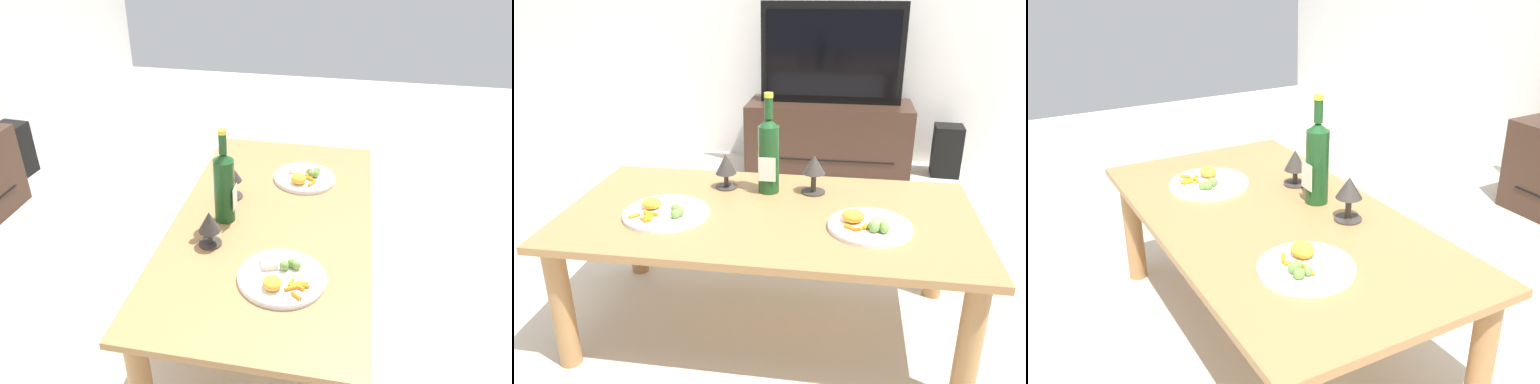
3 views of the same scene
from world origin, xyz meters
The scene contains 10 objects.
ground_plane centered at (0.00, 0.00, 0.00)m, with size 6.40×6.40×0.00m, color beige.
dining_table centered at (0.00, 0.00, 0.38)m, with size 1.36×0.72×0.46m.
tv_stand centered at (0.12, 1.72, 0.23)m, with size 1.04×0.43×0.45m.
tv_screen centered at (0.12, 1.72, 0.76)m, with size 0.88×0.05×0.61m.
floor_speaker centered at (0.88, 1.74, 0.16)m, with size 0.17×0.17×0.33m, color black.
wine_bottle centered at (-0.03, 0.17, 0.60)m, with size 0.08×0.08×0.36m.
goblet_left centered at (-0.19, 0.19, 0.54)m, with size 0.08×0.08×0.13m.
goblet_right centered at (0.13, 0.19, 0.55)m, with size 0.09×0.09×0.14m.
dinner_plate_left centered at (-0.33, -0.08, 0.47)m, with size 0.28×0.28×0.05m.
dinner_plate_right centered at (0.32, -0.08, 0.47)m, with size 0.26×0.26×0.05m.
Camera 2 is at (0.24, -1.52, 1.15)m, focal length 35.65 mm.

